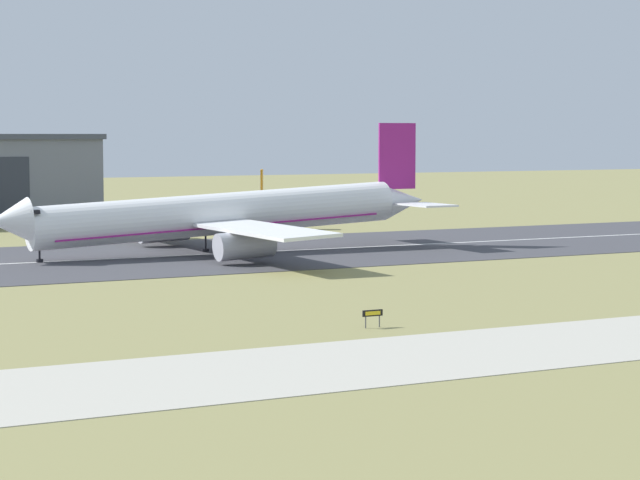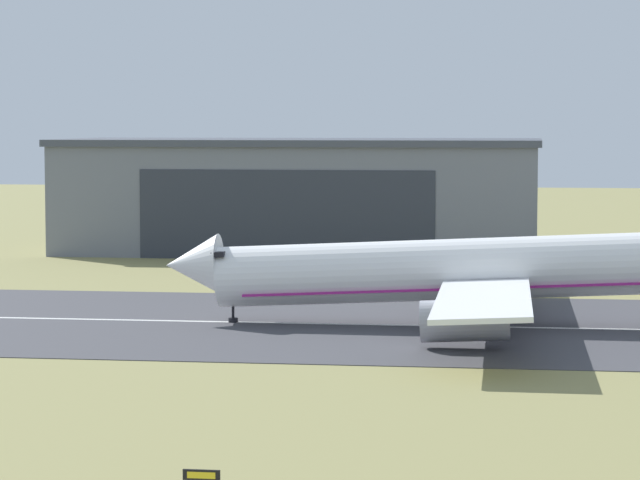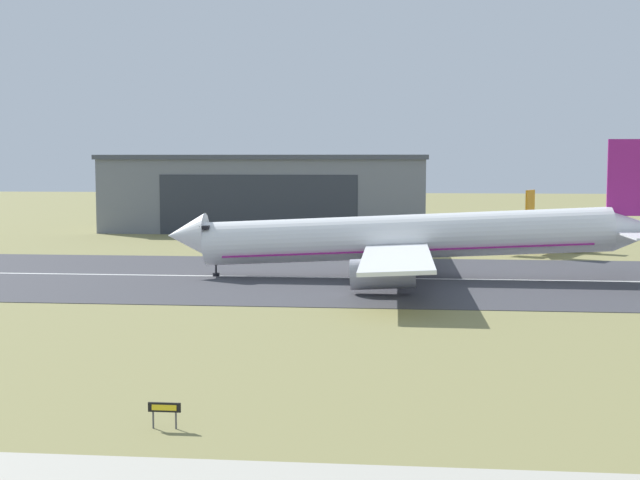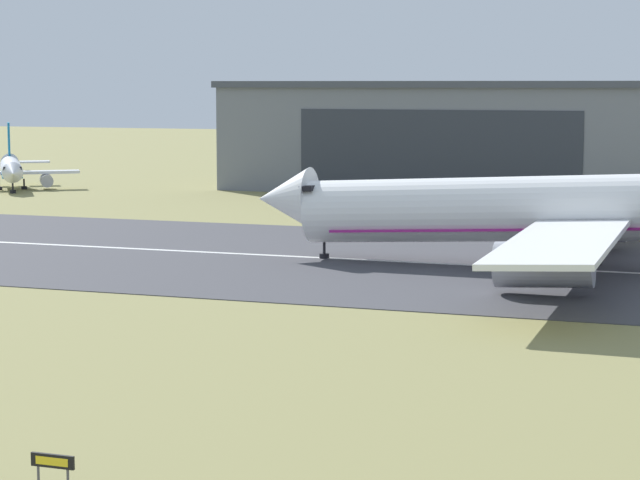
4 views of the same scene
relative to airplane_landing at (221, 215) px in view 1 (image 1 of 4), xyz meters
The scene contains 6 objects.
ground_plane 51.32m from the airplane_landing, 78.03° to the right, with size 652.86×652.86×0.00m, color olive.
runway_strip 11.67m from the airplane_landing, ahead, with size 412.86×43.53×0.06m, color #3D3D42.
runway_centreline 11.65m from the airplane_landing, ahead, with size 371.57×0.70×0.01m, color silver.
airplane_landing is the anchor object (origin of this frame).
airplane_parked_east 40.46m from the airplane_landing, 57.92° to the left, with size 18.66×21.54×9.80m.
runway_sign 62.75m from the airplane_landing, 101.62° to the right, with size 1.76×0.13×1.41m.
Camera 1 is at (-70.72, -45.90, 15.10)m, focal length 70.00 mm.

